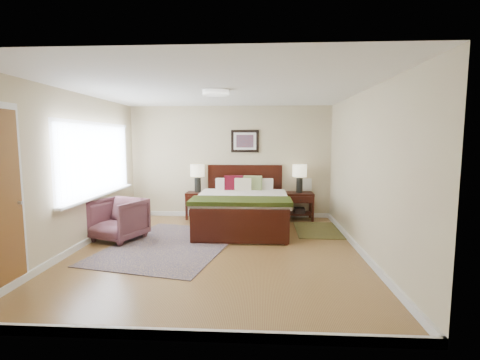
{
  "coord_description": "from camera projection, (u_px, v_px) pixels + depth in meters",
  "views": [
    {
      "loc": [
        0.67,
        -5.32,
        1.75
      ],
      "look_at": [
        0.33,
        0.71,
        1.05
      ],
      "focal_mm": 26.0,
      "sensor_mm": 36.0,
      "label": 1
    }
  ],
  "objects": [
    {
      "name": "right_wall",
      "position": [
        364.0,
        173.0,
        5.24
      ],
      "size": [
        0.04,
        5.0,
        2.5
      ],
      "primitive_type": "cube",
      "color": "#C6BB90",
      "rests_on": "ground"
    },
    {
      "name": "ceil_fixture",
      "position": [
        216.0,
        92.0,
        5.23
      ],
      "size": [
        0.44,
        0.44,
        0.08
      ],
      "color": "white",
      "rests_on": "ceiling"
    },
    {
      "name": "window",
      "position": [
        99.0,
        161.0,
        6.17
      ],
      "size": [
        0.11,
        2.72,
        1.32
      ],
      "color": "silver",
      "rests_on": "left_wall"
    },
    {
      "name": "back_wall",
      "position": [
        230.0,
        162.0,
        7.85
      ],
      "size": [
        4.5,
        0.04,
        2.5
      ],
      "primitive_type": "cube",
      "color": "#C6BB90",
      "rests_on": "ground"
    },
    {
      "name": "lamp_right",
      "position": [
        300.0,
        174.0,
        7.56
      ],
      "size": [
        0.3,
        0.3,
        0.61
      ],
      "color": "black",
      "rests_on": "nightstand_right"
    },
    {
      "name": "rug_persian",
      "position": [
        171.0,
        245.0,
        5.78
      ],
      "size": [
        2.32,
        2.9,
        0.01
      ],
      "primitive_type": "cube",
      "rotation": [
        0.0,
        0.0,
        -0.21
      ],
      "color": "#0C133F",
      "rests_on": "ground"
    },
    {
      "name": "bed",
      "position": [
        243.0,
        202.0,
        6.85
      ],
      "size": [
        1.79,
        2.17,
        1.17
      ],
      "color": "black",
      "rests_on": "ground"
    },
    {
      "name": "wall_art",
      "position": [
        245.0,
        141.0,
        7.74
      ],
      "size": [
        0.62,
        0.05,
        0.5
      ],
      "color": "black",
      "rests_on": "back_wall"
    },
    {
      "name": "front_wall",
      "position": [
        179.0,
        200.0,
        2.89
      ],
      "size": [
        4.5,
        0.04,
        2.5
      ],
      "primitive_type": "cube",
      "color": "#C6BB90",
      "rests_on": "ground"
    },
    {
      "name": "left_wall",
      "position": [
        75.0,
        172.0,
        5.5
      ],
      "size": [
        0.04,
        5.0,
        2.5
      ],
      "primitive_type": "cube",
      "color": "#C6BB90",
      "rests_on": "ground"
    },
    {
      "name": "lamp_left",
      "position": [
        198.0,
        173.0,
        7.69
      ],
      "size": [
        0.3,
        0.3,
        0.61
      ],
      "color": "black",
      "rests_on": "nightstand_left"
    },
    {
      "name": "nightstand_right",
      "position": [
        299.0,
        203.0,
        7.62
      ],
      "size": [
        0.6,
        0.45,
        0.6
      ],
      "color": "black",
      "rests_on": "ground"
    },
    {
      "name": "rug_navy",
      "position": [
        317.0,
        230.0,
        6.75
      ],
      "size": [
        0.85,
        1.26,
        0.01
      ],
      "primitive_type": "cube",
      "rotation": [
        0.0,
        0.0,
        -0.01
      ],
      "color": "black",
      "rests_on": "ground"
    },
    {
      "name": "ceiling",
      "position": [
        216.0,
        90.0,
        5.22
      ],
      "size": [
        4.5,
        5.0,
        0.02
      ],
      "primitive_type": "cube",
      "color": "white",
      "rests_on": "back_wall"
    },
    {
      "name": "floor",
      "position": [
        217.0,
        251.0,
        5.51
      ],
      "size": [
        5.0,
        5.0,
        0.0
      ],
      "primitive_type": "plane",
      "color": "olive",
      "rests_on": "ground"
    },
    {
      "name": "armchair",
      "position": [
        118.0,
        219.0,
        6.07
      ],
      "size": [
        1.01,
        1.03,
        0.73
      ],
      "primitive_type": "imported",
      "rotation": [
        0.0,
        0.0,
        -0.37
      ],
      "color": "brown",
      "rests_on": "ground"
    },
    {
      "name": "nightstand_left",
      "position": [
        198.0,
        198.0,
        7.73
      ],
      "size": [
        0.5,
        0.45,
        0.59
      ],
      "color": "black",
      "rests_on": "ground"
    }
  ]
}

